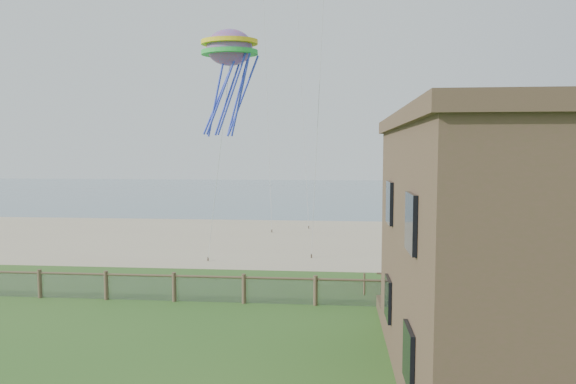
% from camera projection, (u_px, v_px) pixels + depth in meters
% --- Properties ---
extents(ground, '(160.00, 160.00, 0.00)m').
position_uv_depth(ground, '(209.00, 361.00, 15.58)').
color(ground, '#2B5A1E').
rests_on(ground, ground).
extents(sand_beach, '(72.00, 20.00, 0.02)m').
position_uv_depth(sand_beach, '(283.00, 239.00, 37.41)').
color(sand_beach, tan).
rests_on(sand_beach, ground).
extents(ocean, '(160.00, 68.00, 0.02)m').
position_uv_depth(ocean, '(311.00, 192.00, 81.09)').
color(ocean, slate).
rests_on(ocean, ground).
extents(chainlink_fence, '(36.20, 0.20, 1.25)m').
position_uv_depth(chainlink_fence, '(244.00, 290.00, 21.49)').
color(chainlink_fence, '#4E3C2C').
rests_on(chainlink_fence, ground).
extents(picnic_table, '(2.12, 1.85, 0.75)m').
position_uv_depth(picnic_table, '(424.00, 342.00, 16.10)').
color(picnic_table, brown).
rests_on(picnic_table, ground).
extents(octopus_kite, '(3.33, 2.74, 5.95)m').
position_uv_depth(octopus_kite, '(230.00, 78.00, 25.87)').
color(octopus_kite, '#E52443').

